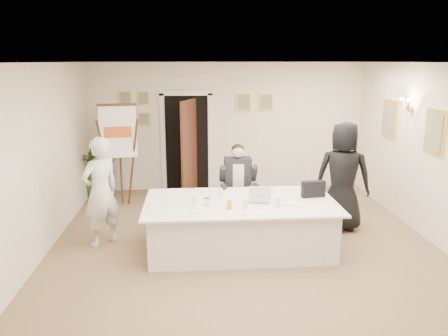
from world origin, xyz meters
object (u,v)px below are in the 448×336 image
oj_glass (229,205)px  standing_woman (343,176)px  seated_man (238,185)px  laptop_bag (313,189)px  laptop (259,192)px  paper_stack (294,204)px  steel_jug (207,202)px  standing_man (101,192)px  flip_chart (120,161)px  potted_palm (98,166)px  conference_table (240,225)px

oj_glass → standing_woman: bearing=28.6°
seated_man → laptop_bag: 1.41m
laptop → paper_stack: 0.55m
seated_man → steel_jug: 1.33m
standing_man → paper_stack: 2.94m
standing_woman → oj_glass: 2.30m
flip_chart → standing_man: bearing=-90.0°
potted_palm → steel_jug: potted_palm is taller
oj_glass → steel_jug: size_ratio=1.18×
laptop_bag → paper_stack: bearing=-144.1°
flip_chart → paper_stack: (2.89, -2.47, -0.13)m
laptop_bag → oj_glass: laptop_bag is taller
laptop_bag → oj_glass: 1.43m
flip_chart → oj_glass: size_ratio=15.37×
flip_chart → steel_jug: flip_chart is taller
standing_man → standing_woman: 3.97m
standing_man → oj_glass: (1.93, -0.70, -0.02)m
seated_man → standing_woman: bearing=-16.7°
standing_man → steel_jug: standing_man is taller
seated_man → standing_man: (-2.20, -0.69, 0.13)m
potted_palm → oj_glass: potted_palm is taller
flip_chart → potted_palm: 1.04m
seated_man → standing_woman: standing_woman is taller
standing_woman → steel_jug: standing_woman is taller
potted_palm → oj_glass: bearing=-53.4°
conference_table → seated_man: 1.10m
flip_chart → oj_glass: (1.93, -2.60, -0.08)m
conference_table → flip_chart: bearing=133.3°
laptop_bag → flip_chart: bearing=140.5°
oj_glass → laptop_bag: bearing=19.9°
oj_glass → steel_jug: bearing=147.5°
standing_woman → paper_stack: size_ratio=6.32×
flip_chart → laptop: size_ratio=5.74×
conference_table → paper_stack: 0.89m
flip_chart → steel_jug: (1.62, -2.41, -0.09)m
seated_man → oj_glass: size_ratio=11.26×
conference_table → laptop: size_ratio=8.21×
standing_woman → seated_man: bearing=12.6°
standing_woman → oj_glass: bearing=50.6°
standing_man → paper_stack: (2.89, -0.56, -0.07)m
flip_chart → oj_glass: 3.24m
oj_glass → steel_jug: oj_glass is taller
paper_stack → standing_woman: bearing=42.3°
laptop → steel_jug: laptop is taller
potted_palm → standing_man: bearing=-77.5°
potted_palm → laptop_bag: size_ratio=3.45×
conference_table → laptop: bearing=2.2°
standing_woman → potted_palm: 5.10m
laptop_bag → steel_jug: 1.68m
conference_table → paper_stack: (0.76, -0.21, 0.40)m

